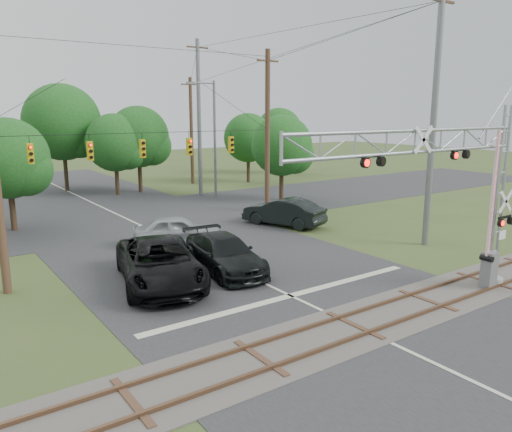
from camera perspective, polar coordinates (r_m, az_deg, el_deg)
ground at (r=16.70m, az=16.32°, el=-14.36°), size 160.00×160.00×0.00m
road_main at (r=23.68m, az=-2.93°, el=-5.94°), size 14.00×90.00×0.02m
road_cross at (r=35.95m, az=-14.92°, el=-0.15°), size 90.00×12.00×0.02m
railroad_track at (r=17.85m, az=11.22°, el=-12.20°), size 90.00×3.20×0.17m
crossing_gantry at (r=19.79m, az=21.51°, el=3.61°), size 12.01×0.96×7.50m
traffic_signal_span at (r=31.89m, az=-11.33°, el=8.74°), size 19.34×0.36×11.50m
pickup_black at (r=21.64m, az=-10.95°, el=-5.26°), size 4.84×7.44×1.90m
car_dark at (r=23.03m, az=-3.65°, el=-4.35°), size 2.92×5.91×1.65m
sedan_silver at (r=27.84m, az=-8.95°, el=-1.62°), size 5.21×3.69×1.65m
suv_dark at (r=32.23m, az=3.19°, el=0.47°), size 3.66×5.73×1.78m
streetlight at (r=42.75m, az=-4.97°, el=9.42°), size 2.60×0.27×9.76m
utility_poles at (r=34.33m, az=-10.70°, el=10.20°), size 24.87×29.16×13.41m
treeline at (r=45.52m, az=-19.80°, el=8.43°), size 55.77×21.27×9.74m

